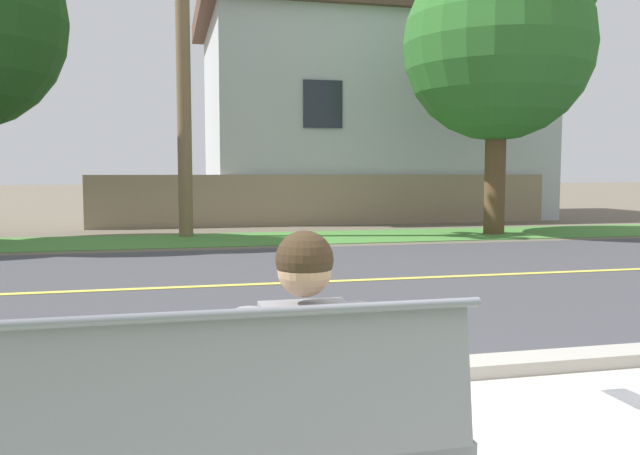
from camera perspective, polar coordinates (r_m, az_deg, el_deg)
name	(u,v)px	position (r m, az deg, el deg)	size (l,w,h in m)	color
ground_plane	(270,268)	(10.14, -4.37, -3.51)	(140.00, 140.00, 0.00)	#665B4C
curb_edge	(395,374)	(4.75, 6.55, -12.55)	(44.00, 0.30, 0.11)	#ADA89E
street_asphalt	(288,283)	(8.67, -2.82, -4.89)	(52.00, 8.00, 0.01)	#424247
road_centre_line	(288,283)	(8.67, -2.82, -4.86)	(48.00, 0.14, 0.01)	#E0CC4C
far_verge_grass	(239,239)	(14.39, -7.05, -1.01)	(48.00, 2.80, 0.02)	#478438
bench_left	(239,448)	(2.57, -7.05, -18.58)	(1.77, 0.48, 1.01)	slate
seated_person_grey	(300,371)	(2.69, -1.76, -12.41)	(0.52, 0.68, 1.25)	#47382D
shade_tree_centre	(505,31)	(16.30, 15.88, 16.17)	(4.40, 4.40, 7.26)	brown
garden_wall	(330,200)	(18.23, 0.86, 2.44)	(13.00, 0.36, 1.40)	gray
house_across_street	(368,114)	(21.95, 4.20, 9.82)	(11.07, 6.91, 6.65)	#B7BCC1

